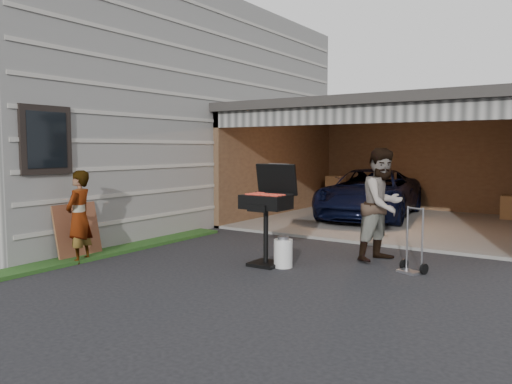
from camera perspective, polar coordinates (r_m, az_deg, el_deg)
ground at (r=7.58m, az=-6.60°, el=-9.27°), size 80.00×80.00×0.00m
house at (r=14.45m, az=-14.67°, el=8.35°), size 7.00×11.00×5.50m
groundcover_strip at (r=8.58m, az=-22.72°, el=-7.73°), size 0.50×8.00×0.06m
garage at (r=13.01m, az=15.91°, el=4.83°), size 6.80×6.30×2.90m
minivan at (r=13.41m, az=12.93°, el=-0.41°), size 2.72×4.78×1.26m
woman at (r=8.62m, az=-19.56°, el=-2.68°), size 0.54×0.65×1.51m
man at (r=8.52m, az=14.29°, el=-1.41°), size 0.96×1.09×1.87m
bbq_grill at (r=7.91m, az=1.29°, el=-1.54°), size 0.73×0.64×1.62m
propane_tank at (r=7.90m, az=3.12°, el=-7.01°), size 0.36×0.36×0.44m
plywood_panel at (r=9.01m, az=-19.73°, el=-4.23°), size 0.24×0.84×0.93m
hand_truck at (r=7.93m, az=17.42°, el=-7.42°), size 0.45×0.41×0.99m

